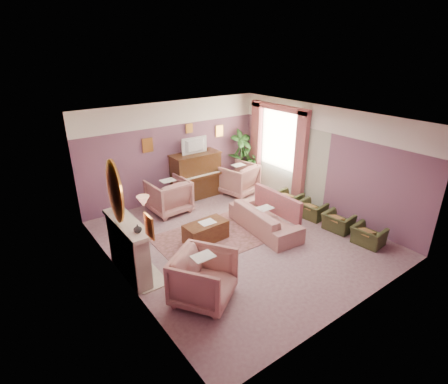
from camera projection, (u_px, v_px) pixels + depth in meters
floor at (239, 238)px, 8.20m from camera, size 5.50×6.00×0.01m
ceiling at (242, 119)px, 7.10m from camera, size 5.50×6.00×0.01m
wall_back at (174, 151)px, 9.87m from camera, size 5.50×0.02×2.80m
wall_front at (361, 240)px, 5.43m from camera, size 5.50×0.02×2.80m
wall_left at (119, 217)px, 6.15m from camera, size 0.02×6.00×2.80m
wall_right at (322, 160)px, 9.15m from camera, size 0.02×6.00×2.80m
picture_rail_band at (172, 113)px, 9.44m from camera, size 5.50×0.01×0.65m
stripe_panel at (285, 160)px, 10.23m from camera, size 0.01×3.00×2.15m
fireplace_surround at (129, 250)px, 6.72m from camera, size 0.30×1.40×1.10m
fireplace_inset at (134, 255)px, 6.83m from camera, size 0.18×0.72×0.68m
fire_ember at (137, 262)px, 6.93m from camera, size 0.06×0.54×0.10m
mantel_shelf at (127, 223)px, 6.51m from camera, size 0.40×1.55×0.07m
hearth at (141, 270)px, 7.04m from camera, size 0.55×1.50×0.02m
mirror_frame at (115, 192)px, 6.17m from camera, size 0.04×0.72×1.20m
mirror_glass at (116, 191)px, 6.18m from camera, size 0.01×0.60×1.06m
sconce_shade at (143, 201)px, 5.36m from camera, size 0.20×0.20×0.16m
piano at (196, 176)px, 10.20m from camera, size 1.40×0.60×1.30m
piano_keyshelf at (202, 177)px, 9.92m from camera, size 1.30×0.12×0.06m
piano_keys at (202, 176)px, 9.90m from camera, size 1.20×0.08×0.02m
piano_top at (195, 154)px, 9.94m from camera, size 1.45×0.65×0.04m
television at (196, 145)px, 9.79m from camera, size 0.80×0.12×0.48m
print_back_left at (148, 145)px, 9.28m from camera, size 0.30×0.03×0.38m
print_back_right at (219, 131)px, 10.54m from camera, size 0.26×0.03×0.34m
print_back_mid at (189, 128)px, 9.88m from camera, size 0.22×0.03×0.26m
print_left_wall at (149, 227)px, 5.16m from camera, size 0.03×0.28×0.36m
window_blind at (280, 137)px, 10.15m from camera, size 0.03×1.40×1.80m
curtain_left at (300, 159)px, 9.58m from camera, size 0.16×0.34×2.60m
curtain_right at (256, 144)px, 10.95m from camera, size 0.16×0.34×2.60m
pelmet at (279, 108)px, 9.77m from camera, size 0.16×2.20×0.16m
mantel_plant at (116, 205)px, 6.86m from camera, size 0.16×0.16×0.28m
mantel_vase at (138, 229)px, 6.10m from camera, size 0.16×0.16×0.16m
area_rug at (212, 238)px, 8.19m from camera, size 2.53×1.84×0.01m
coffee_table at (206, 232)px, 8.03m from camera, size 1.02×0.54×0.45m
table_paper at (207, 222)px, 7.96m from camera, size 0.35×0.28×0.01m
sofa at (265, 214)px, 8.41m from camera, size 0.68×2.05×0.83m
sofa_throw at (277, 203)px, 8.56m from camera, size 0.10×1.55×0.57m
floral_armchair_left at (169, 194)px, 9.31m from camera, size 0.97×0.97×1.01m
floral_armchair_right at (238, 178)px, 10.47m from camera, size 0.97×0.97×1.01m
floral_armchair_front at (204, 276)px, 6.04m from camera, size 0.97×0.97×1.01m
olive_chair_a at (369, 233)px, 7.84m from camera, size 0.47×0.67×0.58m
olive_chair_b at (338, 219)px, 8.45m from camera, size 0.47×0.67×0.58m
olive_chair_c at (312, 208)px, 9.06m from camera, size 0.47×0.67×0.58m
olive_chair_d at (289, 197)px, 9.67m from camera, size 0.47×0.67×0.58m
side_table at (249, 174)px, 11.23m from camera, size 0.52×0.52×0.70m
side_plant_big at (249, 158)px, 11.03m from camera, size 0.30×0.30×0.34m
side_plant_small at (254, 159)px, 11.03m from camera, size 0.16×0.16×0.28m
palm_pot at (241, 179)px, 11.30m from camera, size 0.34×0.34×0.34m
palm_plant at (241, 153)px, 10.95m from camera, size 0.76×0.76×1.44m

